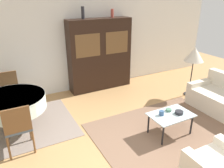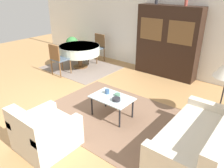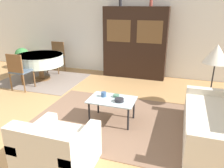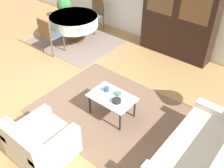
{
  "view_description": "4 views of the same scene",
  "coord_description": "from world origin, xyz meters",
  "px_view_note": "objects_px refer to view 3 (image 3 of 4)",
  "views": [
    {
      "loc": [
        -1.73,
        -2.23,
        2.65
      ],
      "look_at": [
        0.2,
        1.4,
        0.95
      ],
      "focal_mm": 35.0,
      "sensor_mm": 36.0,
      "label": 1
    },
    {
      "loc": [
        3.53,
        -2.53,
        2.54
      ],
      "look_at": [
        1.06,
        0.53,
        0.75
      ],
      "focal_mm": 35.0,
      "sensor_mm": 36.0,
      "label": 2
    },
    {
      "loc": [
        2.2,
        -2.95,
        2.09
      ],
      "look_at": [
        1.06,
        0.53,
        0.75
      ],
      "focal_mm": 35.0,
      "sensor_mm": 36.0,
      "label": 3
    },
    {
      "loc": [
        3.39,
        -2.32,
        3.58
      ],
      "look_at": [
        1.06,
        0.53,
        0.75
      ],
      "focal_mm": 42.0,
      "sensor_mm": 36.0,
      "label": 4
    }
  ],
  "objects_px": {
    "cup": "(104,94)",
    "dining_chair_near": "(19,69)",
    "armchair": "(57,151)",
    "bowl_small": "(116,96)",
    "floor_lamp": "(216,55)",
    "vase_short": "(151,2)",
    "dining_chair_far": "(56,55)",
    "bowl": "(119,100)",
    "couch": "(220,124)",
    "coffee_table": "(112,102)",
    "vase_tall": "(120,0)",
    "dining_table": "(40,60)",
    "display_cabinet": "(135,43)",
    "potted_plant": "(22,57)"
  },
  "relations": [
    {
      "from": "dining_chair_far",
      "to": "vase_short",
      "type": "distance_m",
      "value": 3.33
    },
    {
      "from": "coffee_table",
      "to": "vase_tall",
      "type": "relative_size",
      "value": 2.7
    },
    {
      "from": "armchair",
      "to": "dining_table",
      "type": "relative_size",
      "value": 0.67
    },
    {
      "from": "dining_chair_near",
      "to": "display_cabinet",
      "type": "bearing_deg",
      "value": 38.93
    },
    {
      "from": "couch",
      "to": "potted_plant",
      "type": "relative_size",
      "value": 2.63
    },
    {
      "from": "display_cabinet",
      "to": "couch",
      "type": "bearing_deg",
      "value": -54.76
    },
    {
      "from": "couch",
      "to": "vase_tall",
      "type": "relative_size",
      "value": 5.86
    },
    {
      "from": "dining_table",
      "to": "bowl",
      "type": "bearing_deg",
      "value": -31.12
    },
    {
      "from": "dining_table",
      "to": "vase_short",
      "type": "xyz_separation_m",
      "value": [
        2.91,
        1.15,
        1.56
      ]
    },
    {
      "from": "armchair",
      "to": "cup",
      "type": "xyz_separation_m",
      "value": [
        0.08,
        1.53,
        0.2
      ]
    },
    {
      "from": "bowl_small",
      "to": "potted_plant",
      "type": "xyz_separation_m",
      "value": [
        -4.09,
        2.4,
        -0.08
      ]
    },
    {
      "from": "cup",
      "to": "bowl",
      "type": "xyz_separation_m",
      "value": [
        0.34,
        -0.12,
        -0.02
      ]
    },
    {
      "from": "cup",
      "to": "bowl",
      "type": "relative_size",
      "value": 0.58
    },
    {
      "from": "armchair",
      "to": "vase_short",
      "type": "distance_m",
      "value": 4.7
    },
    {
      "from": "bowl",
      "to": "armchair",
      "type": "bearing_deg",
      "value": -106.79
    },
    {
      "from": "dining_table",
      "to": "floor_lamp",
      "type": "relative_size",
      "value": 0.97
    },
    {
      "from": "dining_chair_near",
      "to": "bowl",
      "type": "distance_m",
      "value": 3.0
    },
    {
      "from": "armchair",
      "to": "bowl",
      "type": "xyz_separation_m",
      "value": [
        0.43,
        1.41,
        0.18
      ]
    },
    {
      "from": "cup",
      "to": "dining_chair_near",
      "type": "bearing_deg",
      "value": 163.87
    },
    {
      "from": "armchair",
      "to": "dining_chair_near",
      "type": "distance_m",
      "value": 3.35
    },
    {
      "from": "dining_chair_near",
      "to": "bowl",
      "type": "height_order",
      "value": "dining_chair_near"
    },
    {
      "from": "floor_lamp",
      "to": "vase_short",
      "type": "distance_m",
      "value": 2.5
    },
    {
      "from": "display_cabinet",
      "to": "vase_short",
      "type": "xyz_separation_m",
      "value": [
        0.4,
        0.0,
        1.13
      ]
    },
    {
      "from": "potted_plant",
      "to": "dining_table",
      "type": "bearing_deg",
      "value": -32.51
    },
    {
      "from": "dining_chair_near",
      "to": "cup",
      "type": "relative_size",
      "value": 9.94
    },
    {
      "from": "floor_lamp",
      "to": "potted_plant",
      "type": "distance_m",
      "value": 6.03
    },
    {
      "from": "couch",
      "to": "coffee_table",
      "type": "relative_size",
      "value": 2.17
    },
    {
      "from": "vase_tall",
      "to": "dining_chair_far",
      "type": "bearing_deg",
      "value": -172.57
    },
    {
      "from": "floor_lamp",
      "to": "bowl",
      "type": "bearing_deg",
      "value": -142.64
    },
    {
      "from": "armchair",
      "to": "bowl",
      "type": "bearing_deg",
      "value": 73.21
    },
    {
      "from": "vase_short",
      "to": "potted_plant",
      "type": "xyz_separation_m",
      "value": [
        -4.24,
        -0.3,
        -1.76
      ]
    },
    {
      "from": "dining_table",
      "to": "cup",
      "type": "bearing_deg",
      "value": -32.45
    },
    {
      "from": "vase_tall",
      "to": "couch",
      "type": "bearing_deg",
      "value": -49.13
    },
    {
      "from": "dining_chair_far",
      "to": "bowl_small",
      "type": "distance_m",
      "value": 3.69
    },
    {
      "from": "display_cabinet",
      "to": "bowl_small",
      "type": "bearing_deg",
      "value": -84.53
    },
    {
      "from": "armchair",
      "to": "dining_chair_near",
      "type": "relative_size",
      "value": 0.93
    },
    {
      "from": "armchair",
      "to": "floor_lamp",
      "type": "bearing_deg",
      "value": 52.26
    },
    {
      "from": "couch",
      "to": "display_cabinet",
      "type": "distance_m",
      "value": 3.61
    },
    {
      "from": "dining_chair_near",
      "to": "dining_chair_far",
      "type": "bearing_deg",
      "value": 90.0
    },
    {
      "from": "dining_chair_far",
      "to": "bowl",
      "type": "relative_size",
      "value": 5.77
    },
    {
      "from": "dining_chair_near",
      "to": "floor_lamp",
      "type": "relative_size",
      "value": 0.7
    },
    {
      "from": "dining_chair_near",
      "to": "couch",
      "type": "bearing_deg",
      "value": -10.7
    },
    {
      "from": "bowl",
      "to": "couch",
      "type": "bearing_deg",
      "value": -0.05
    },
    {
      "from": "armchair",
      "to": "dining_chair_far",
      "type": "distance_m",
      "value": 4.72
    },
    {
      "from": "bowl_small",
      "to": "floor_lamp",
      "type": "bearing_deg",
      "value": 31.43
    },
    {
      "from": "armchair",
      "to": "bowl_small",
      "type": "distance_m",
      "value": 1.63
    },
    {
      "from": "potted_plant",
      "to": "armchair",
      "type": "bearing_deg",
      "value": -46.57
    },
    {
      "from": "bowl",
      "to": "display_cabinet",
      "type": "bearing_deg",
      "value": 97.3
    },
    {
      "from": "armchair",
      "to": "coffee_table",
      "type": "bearing_deg",
      "value": 79.5
    },
    {
      "from": "bowl",
      "to": "vase_tall",
      "type": "height_order",
      "value": "vase_tall"
    }
  ]
}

